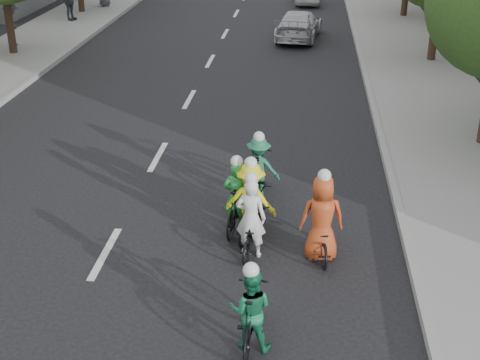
# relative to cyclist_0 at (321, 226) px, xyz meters

# --- Properties ---
(ground) EXTENTS (120.00, 120.00, 0.00)m
(ground) POSITION_rel_cyclist_0_xyz_m (-4.28, -0.33, -0.68)
(ground) COLOR black
(ground) RESTS_ON ground
(curb_left) EXTENTS (0.18, 80.00, 0.18)m
(curb_left) POSITION_rel_cyclist_0_xyz_m (-10.33, 9.67, -0.59)
(curb_left) COLOR #999993
(curb_left) RESTS_ON ground
(sidewalk_right) EXTENTS (4.00, 80.00, 0.15)m
(sidewalk_right) POSITION_rel_cyclist_0_xyz_m (3.72, 9.67, -0.60)
(sidewalk_right) COLOR gray
(sidewalk_right) RESTS_ON ground
(curb_right) EXTENTS (0.18, 80.00, 0.18)m
(curb_right) POSITION_rel_cyclist_0_xyz_m (1.77, 9.67, -0.59)
(curb_right) COLOR #999993
(curb_right) RESTS_ON ground
(cyclist_0) EXTENTS (0.92, 1.63, 1.91)m
(cyclist_0) POSITION_rel_cyclist_0_xyz_m (0.00, 0.00, 0.00)
(cyclist_0) COLOR black
(cyclist_0) RESTS_ON ground
(cyclist_1) EXTENTS (0.71, 1.74, 1.57)m
(cyclist_1) POSITION_rel_cyclist_0_xyz_m (-1.13, -2.85, -0.08)
(cyclist_1) COLOR black
(cyclist_1) RESTS_ON ground
(cyclist_2) EXTENTS (0.73, 1.77, 1.73)m
(cyclist_2) POSITION_rel_cyclist_0_xyz_m (-1.75, 0.94, -0.07)
(cyclist_2) COLOR black
(cyclist_2) RESTS_ON ground
(cyclist_3) EXTENTS (1.16, 1.88, 1.79)m
(cyclist_3) POSITION_rel_cyclist_0_xyz_m (-1.44, 0.73, -0.02)
(cyclist_3) COLOR black
(cyclist_3) RESTS_ON ground
(cyclist_4) EXTENTS (0.73, 1.64, 1.80)m
(cyclist_4) POSITION_rel_cyclist_0_xyz_m (-1.38, -0.01, -0.10)
(cyclist_4) COLOR black
(cyclist_4) RESTS_ON ground
(cyclist_5) EXTENTS (1.01, 1.87, 1.66)m
(cyclist_5) POSITION_rel_cyclist_0_xyz_m (-1.42, 2.54, -0.03)
(cyclist_5) COLOR black
(cyclist_5) RESTS_ON ground
(follow_car_lead) EXTENTS (2.26, 4.55, 1.27)m
(follow_car_lead) POSITION_rel_cyclist_0_xyz_m (-0.82, 18.98, -0.04)
(follow_car_lead) COLOR #B9BABF
(follow_car_lead) RESTS_ON ground
(spectator_0) EXTENTS (0.98, 1.31, 1.81)m
(spectator_0) POSITION_rel_cyclist_0_xyz_m (-12.92, 15.88, 0.37)
(spectator_0) COLOR #4E4F5B
(spectator_0) RESTS_ON sidewalk_left
(spectator_1) EXTENTS (0.85, 1.21, 1.90)m
(spectator_1) POSITION_rel_cyclist_0_xyz_m (-12.28, 21.34, 0.42)
(spectator_1) COLOR #454550
(spectator_1) RESTS_ON sidewalk_left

